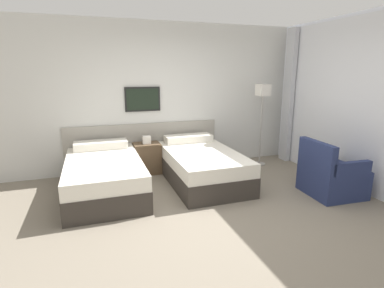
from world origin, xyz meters
name	(u,v)px	position (x,y,z in m)	size (l,w,h in m)	color
ground_plane	(215,217)	(0.00, 0.00, 0.00)	(16.00, 16.00, 0.00)	slate
wall_headboard	(167,100)	(-0.03, 2.30, 1.30)	(10.00, 0.10, 2.70)	silver
wall_window	(378,106)	(2.52, 0.00, 1.34)	(0.21, 4.78, 2.70)	white
bed_near_door	(104,176)	(-1.28, 1.29, 0.28)	(1.10, 1.91, 0.66)	#332D28
bed_near_window	(201,165)	(0.29, 1.29, 0.28)	(1.10, 1.91, 0.66)	#332D28
nightstand	(147,158)	(-0.49, 2.01, 0.29)	(0.47, 0.37, 0.70)	brown
floor_lamp	(263,99)	(1.74, 1.81, 1.31)	(0.24, 0.24, 1.59)	#9E9993
armchair	(331,177)	(1.94, 0.13, 0.28)	(0.79, 0.78, 0.84)	navy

